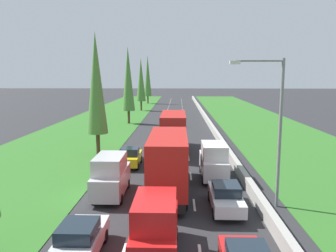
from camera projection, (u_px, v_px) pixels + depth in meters
The scene contains 18 objects.
ground_plane at pixel (174, 121), 59.68m from camera, with size 300.00×300.00×0.00m, color #28282B.
grass_verge_left at pixel (103, 121), 60.07m from camera, with size 14.00×140.00×0.04m, color #2D6623.
grass_verge_right at pixel (256, 121), 59.24m from camera, with size 14.00×140.00×0.04m, color #2D6623.
median_barrier at pixel (207, 119), 59.45m from camera, with size 0.44×120.00×0.85m, color #9E9B93.
lane_markings at pixel (174, 121), 59.68m from camera, with size 3.64×116.00×0.01m.
red_van_centre_lane at pixel (156, 228), 14.81m from camera, with size 1.96×4.90×2.82m.
white_sedan_right_lane at pixel (226, 197), 20.24m from camera, with size 1.82×4.50×1.64m.
silver_sedan_left_lane at pixel (79, 241), 14.85m from camera, with size 1.82×4.50×1.64m.
white_van_right_lane at pixel (214, 161), 26.31m from camera, with size 1.96×4.90×2.82m.
red_box_truck_centre_lane at pixel (169, 162), 23.05m from camera, with size 2.46×9.40×4.18m.
silver_van_left_lane at pixel (111, 176), 22.45m from camera, with size 1.96×4.90×2.82m.
yellow_hatchback_left_lane at pixel (130, 157), 29.92m from camera, with size 1.74×3.90×1.72m.
red_box_truck_centre_lane_fourth at pixel (173, 132), 35.32m from camera, with size 2.46×9.40×4.18m.
poplar_tree_second at pixel (96, 84), 33.49m from camera, with size 2.11×2.11×12.26m.
poplar_tree_third at pixel (128, 79), 55.49m from camera, with size 2.12×2.12×12.66m.
poplar_tree_fourth at pixel (141, 80), 76.29m from camera, with size 2.10×2.10×11.88m.
poplar_tree_fifth at pixel (148, 76), 95.38m from camera, with size 2.14×2.14×13.50m.
street_light_mast at pixel (275, 122), 20.08m from camera, with size 3.20×0.28×9.00m.
Camera 1 is at (0.73, 0.85, 8.01)m, focal length 36.14 mm.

